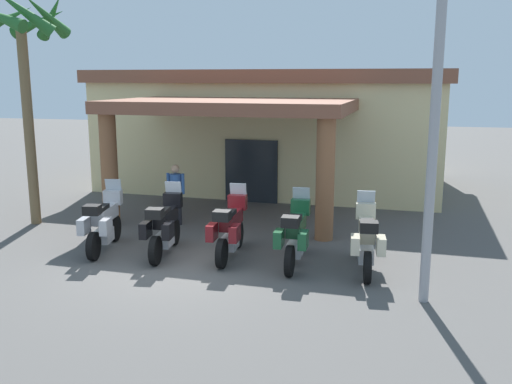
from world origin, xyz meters
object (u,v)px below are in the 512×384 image
at_px(motel_building, 275,127).
at_px(roadside_sign, 442,7).
at_px(motorcycle_black, 164,226).
at_px(pedestrian, 176,190).
at_px(motorcycle_green, 295,234).
at_px(motorcycle_silver, 104,222).
at_px(motorcycle_maroon, 230,228).
at_px(palm_tree_roadside, 23,42).
at_px(motorcycle_cream, 366,240).

bearing_deg(motel_building, roadside_sign, -62.69).
xyz_separation_m(motorcycle_black, pedestrian, (-0.77, 2.68, 0.30)).
height_order(motorcycle_green, roadside_sign, roadside_sign).
height_order(motel_building, pedestrian, motel_building).
relative_size(motorcycle_green, pedestrian, 1.28).
bearing_deg(motel_building, motorcycle_black, -92.03).
xyz_separation_m(motorcycle_silver, motorcycle_maroon, (3.11, 0.18, 0.00)).
relative_size(motorcycle_silver, motorcycle_maroon, 0.99).
height_order(motorcycle_black, motorcycle_maroon, same).
height_order(motorcycle_black, pedestrian, pedestrian).
bearing_deg(palm_tree_roadside, motel_building, 54.35).
bearing_deg(motorcycle_maroon, motorcycle_green, -97.91).
bearing_deg(motel_building, motorcycle_green, -73.41).
height_order(motorcycle_black, motorcycle_green, same).
bearing_deg(pedestrian, motorcycle_maroon, -138.26).
distance_m(motorcycle_green, roadside_sign, 5.52).
relative_size(motorcycle_silver, motorcycle_black, 1.00).
bearing_deg(motorcycle_green, motorcycle_black, 89.01).
bearing_deg(palm_tree_roadside, motorcycle_maroon, -15.22).
relative_size(motorcycle_maroon, palm_tree_roadside, 0.34).
bearing_deg(motorcycle_silver, roadside_sign, -111.10).
bearing_deg(roadside_sign, motorcycle_green, 150.94).
xyz_separation_m(motorcycle_silver, motorcycle_black, (1.55, 0.03, 0.00)).
bearing_deg(motel_building, motorcycle_silver, -101.21).
distance_m(motorcycle_maroon, motorcycle_green, 1.56).
bearing_deg(palm_tree_roadside, motorcycle_silver, -30.86).
relative_size(motorcycle_green, roadside_sign, 0.28).
xyz_separation_m(motorcycle_silver, motorcycle_green, (4.66, 0.03, 0.00)).
bearing_deg(motorcycle_silver, motorcycle_maroon, -96.44).
relative_size(motorcycle_maroon, pedestrian, 1.28).
relative_size(motorcycle_maroon, motorcycle_cream, 1.00).
bearing_deg(palm_tree_roadside, motorcycle_cream, -11.43).
height_order(motel_building, motorcycle_cream, motel_building).
xyz_separation_m(motorcycle_black, motorcycle_maroon, (1.55, 0.15, 0.00)).
bearing_deg(motorcycle_black, motorcycle_maroon, -90.79).
bearing_deg(pedestrian, motorcycle_cream, -117.44).
height_order(motel_building, motorcycle_silver, motel_building).
bearing_deg(roadside_sign, motorcycle_cream, 127.98).
height_order(motorcycle_maroon, motorcycle_cream, same).
relative_size(motorcycle_cream, palm_tree_roadside, 0.34).
distance_m(motorcycle_silver, roadside_sign, 8.79).
relative_size(motel_building, palm_tree_roadside, 2.01).
relative_size(motorcycle_green, palm_tree_roadside, 0.34).
distance_m(motorcycle_black, pedestrian, 2.81).
bearing_deg(motorcycle_cream, motorcycle_green, 83.38).
xyz_separation_m(pedestrian, roadside_sign, (6.58, -4.18, 4.27)).
xyz_separation_m(motorcycle_maroon, roadside_sign, (4.25, -1.65, 4.58)).
distance_m(motorcycle_green, palm_tree_roadside, 9.15).
distance_m(motel_building, motorcycle_black, 9.56).
bearing_deg(motorcycle_cream, motorcycle_maroon, 81.20).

